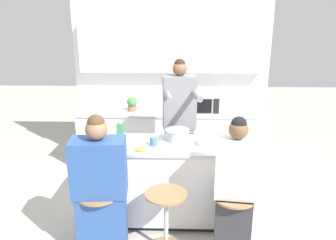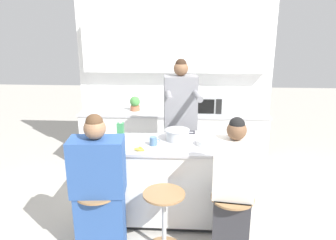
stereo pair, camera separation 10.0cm
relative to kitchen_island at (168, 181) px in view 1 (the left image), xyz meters
name	(u,v)px [view 1 (the left image)]	position (x,y,z in m)	size (l,w,h in m)	color
ground_plane	(168,217)	(0.00, 0.00, -0.47)	(16.00, 16.00, 0.00)	#B2ADA3
wall_back	(171,66)	(0.00, 1.76, 1.08)	(3.03, 0.22, 2.70)	white
back_counter	(171,138)	(0.00, 1.46, -0.02)	(2.82, 0.62, 0.89)	white
kitchen_island	(168,181)	(0.00, 0.00, 0.00)	(1.61, 0.66, 0.92)	black
bar_stool_leftmost	(100,218)	(-0.64, -0.60, -0.10)	(0.41, 0.41, 0.64)	#997047
bar_stool_center	(166,218)	(0.00, -0.57, -0.10)	(0.41, 0.41, 0.64)	#997047
bar_stool_rightmost	(233,221)	(0.64, -0.61, -0.10)	(0.41, 0.41, 0.64)	#997047
person_cooking	(179,131)	(0.13, 0.55, 0.42)	(0.47, 0.63, 1.78)	#383842
person_wrapped_blanket	(100,191)	(-0.62, -0.60, 0.20)	(0.52, 0.33, 1.42)	#2D5193
person_seated_near	(234,195)	(0.64, -0.60, 0.18)	(0.40, 0.30, 1.41)	#333338
cooking_pot	(177,135)	(0.10, 0.12, 0.52)	(0.36, 0.27, 0.12)	#B7BABC
fruit_bowl	(207,142)	(0.42, -0.01, 0.48)	(0.22, 0.22, 0.06)	white
mixing_bowl_steel	(227,140)	(0.65, 0.05, 0.49)	(0.19, 0.19, 0.06)	#B7BABC
coffee_cup_near	(154,141)	(-0.15, -0.05, 0.50)	(0.11, 0.08, 0.09)	#4C7099
banana_bunch	(140,149)	(-0.28, -0.22, 0.47)	(0.13, 0.09, 0.04)	yellow
juice_carton	(120,132)	(-0.53, 0.06, 0.56)	(0.07, 0.07, 0.22)	#38844C
microwave	(204,103)	(0.49, 1.43, 0.56)	(0.46, 0.38, 0.27)	#B2B5B7
potted_plant	(132,104)	(-0.59, 1.46, 0.54)	(0.16, 0.16, 0.22)	#A86042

